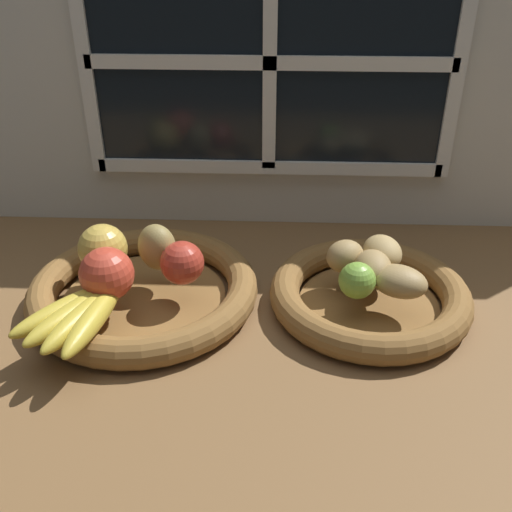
{
  "coord_description": "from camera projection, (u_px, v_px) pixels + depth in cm",
  "views": [
    {
      "loc": [
        2.02,
        -74.96,
        52.97
      ],
      "look_at": [
        -1.2,
        0.3,
        8.59
      ],
      "focal_mm": 40.88,
      "sensor_mm": 36.0,
      "label": 1
    }
  ],
  "objects": [
    {
      "name": "apple_red_right",
      "position": [
        182.0,
        263.0,
        0.87
      ],
      "size": [
        6.63,
        6.63,
        6.63
      ],
      "primitive_type": "sphere",
      "color": "#B73828",
      "rests_on": "fruit_bowl_left"
    },
    {
      "name": "potato_oblong",
      "position": [
        345.0,
        256.0,
        0.9
      ],
      "size": [
        7.95,
        7.68,
        5.1
      ],
      "primitive_type": "ellipsoid",
      "rotation": [
        0.0,
        0.0,
        3.69
      ],
      "color": "#A38451",
      "rests_on": "fruit_bowl_right"
    },
    {
      "name": "back_wall",
      "position": [
        270.0,
        78.0,
        1.03
      ],
      "size": [
        140.0,
        4.6,
        55.0
      ],
      "color": "silver",
      "rests_on": "ground_plane"
    },
    {
      "name": "pear_brown",
      "position": [
        157.0,
        247.0,
        0.9
      ],
      "size": [
        8.27,
        7.98,
        7.55
      ],
      "primitive_type": "ellipsoid",
      "rotation": [
        0.0,
        0.0,
        5.71
      ],
      "color": "olive",
      "rests_on": "fruit_bowl_left"
    },
    {
      "name": "fruit_bowl_right",
      "position": [
        369.0,
        294.0,
        0.9
      ],
      "size": [
        30.87,
        30.87,
        4.59
      ],
      "color": "brown",
      "rests_on": "ground_plane"
    },
    {
      "name": "apple_red_front",
      "position": [
        107.0,
        274.0,
        0.83
      ],
      "size": [
        7.86,
        7.86,
        7.86
      ],
      "primitive_type": "sphere",
      "color": "#CC422D",
      "rests_on": "fruit_bowl_left"
    },
    {
      "name": "lime_near",
      "position": [
        357.0,
        280.0,
        0.84
      ],
      "size": [
        5.41,
        5.41,
        5.41
      ],
      "primitive_type": "sphere",
      "color": "#7AAD3D",
      "rests_on": "fruit_bowl_right"
    },
    {
      "name": "potato_back",
      "position": [
        382.0,
        252.0,
        0.92
      ],
      "size": [
        7.37,
        8.63,
        4.91
      ],
      "primitive_type": "ellipsoid",
      "rotation": [
        0.0,
        0.0,
        4.93
      ],
      "color": "tan",
      "rests_on": "fruit_bowl_right"
    },
    {
      "name": "fruit_bowl_left",
      "position": [
        144.0,
        289.0,
        0.91
      ],
      "size": [
        35.68,
        35.68,
        4.59
      ],
      "color": "brown",
      "rests_on": "ground_plane"
    },
    {
      "name": "ground_plane",
      "position": [
        263.0,
        312.0,
        0.92
      ],
      "size": [
        140.0,
        90.0,
        3.0
      ],
      "primitive_type": "cube",
      "color": "brown"
    },
    {
      "name": "potato_small",
      "position": [
        399.0,
        281.0,
        0.85
      ],
      "size": [
        10.07,
        8.92,
        4.54
      ],
      "primitive_type": "ellipsoid",
      "rotation": [
        0.0,
        0.0,
        5.84
      ],
      "color": "#A38451",
      "rests_on": "fruit_bowl_right"
    },
    {
      "name": "potato_large",
      "position": [
        373.0,
        267.0,
        0.88
      ],
      "size": [
        5.88,
        7.58,
        5.02
      ],
      "primitive_type": "ellipsoid",
      "rotation": [
        0.0,
        0.0,
        4.75
      ],
      "color": "#A38451",
      "rests_on": "fruit_bowl_right"
    },
    {
      "name": "banana_bunch_front",
      "position": [
        81.0,
        312.0,
        0.79
      ],
      "size": [
        13.92,
        18.69,
        3.21
      ],
      "color": "gold",
      "rests_on": "fruit_bowl_left"
    },
    {
      "name": "apple_golden_left",
      "position": [
        103.0,
        248.0,
        0.9
      ],
      "size": [
        7.6,
        7.6,
        7.6
      ],
      "primitive_type": "sphere",
      "color": "gold",
      "rests_on": "fruit_bowl_left"
    }
  ]
}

